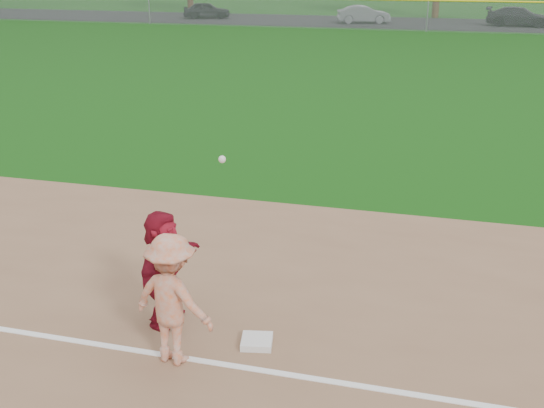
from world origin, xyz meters
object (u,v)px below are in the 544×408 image
(first_base, at_px, (257,342))
(car_right, at_px, (520,17))
(base_runner, at_px, (163,268))
(car_mid, at_px, (363,14))
(car_left, at_px, (207,10))

(first_base, height_order, car_right, car_right)
(first_base, distance_m, car_right, 46.03)
(base_runner, distance_m, car_right, 45.98)
(car_mid, relative_size, car_right, 0.85)
(car_left, xyz_separation_m, car_mid, (12.75, -0.84, 0.00))
(base_runner, distance_m, car_mid, 45.02)
(first_base, xyz_separation_m, car_mid, (-5.20, 45.11, 0.59))
(car_mid, bearing_deg, car_right, -103.02)
(car_right, bearing_deg, first_base, 179.96)
(car_mid, xyz_separation_m, car_right, (11.05, 0.55, 0.02))
(first_base, xyz_separation_m, car_left, (-17.95, 45.94, 0.59))
(car_mid, bearing_deg, first_base, 170.71)
(base_runner, height_order, car_left, base_runner)
(first_base, height_order, base_runner, base_runner)
(base_runner, relative_size, car_mid, 0.41)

